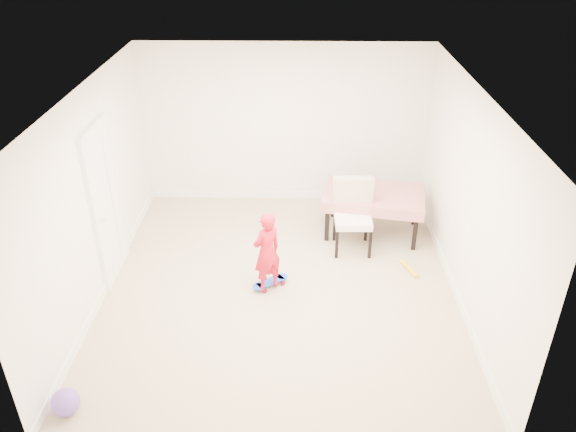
{
  "coord_description": "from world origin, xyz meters",
  "views": [
    {
      "loc": [
        0.22,
        -5.92,
        4.43
      ],
      "look_at": [
        0.1,
        0.2,
        0.95
      ],
      "focal_mm": 35.0,
      "sensor_mm": 36.0,
      "label": 1
    }
  ],
  "objects_px": {
    "skateboard": "(270,283)",
    "child": "(267,254)",
    "dining_table": "(372,212)",
    "balloon": "(65,402)",
    "dining_chair": "(353,217)"
  },
  "relations": [
    {
      "from": "dining_chair",
      "to": "balloon",
      "type": "xyz_separation_m",
      "value": [
        -3.03,
        -3.03,
        -0.38
      ]
    },
    {
      "from": "dining_table",
      "to": "dining_chair",
      "type": "distance_m",
      "value": 0.62
    },
    {
      "from": "dining_table",
      "to": "dining_chair",
      "type": "height_order",
      "value": "dining_chair"
    },
    {
      "from": "dining_table",
      "to": "skateboard",
      "type": "distance_m",
      "value": 2.05
    },
    {
      "from": "dining_chair",
      "to": "skateboard",
      "type": "xyz_separation_m",
      "value": [
        -1.13,
        -0.92,
        -0.48
      ]
    },
    {
      "from": "dining_chair",
      "to": "child",
      "type": "relative_size",
      "value": 0.95
    },
    {
      "from": "dining_chair",
      "to": "balloon",
      "type": "distance_m",
      "value": 4.31
    },
    {
      "from": "skateboard",
      "to": "child",
      "type": "distance_m",
      "value": 0.51
    },
    {
      "from": "child",
      "to": "balloon",
      "type": "distance_m",
      "value": 2.8
    },
    {
      "from": "dining_chair",
      "to": "skateboard",
      "type": "relative_size",
      "value": 1.99
    },
    {
      "from": "skateboard",
      "to": "child",
      "type": "relative_size",
      "value": 0.48
    },
    {
      "from": "dining_table",
      "to": "balloon",
      "type": "distance_m",
      "value": 4.88
    },
    {
      "from": "dining_chair",
      "to": "skateboard",
      "type": "bearing_deg",
      "value": -141.65
    },
    {
      "from": "skateboard",
      "to": "balloon",
      "type": "relative_size",
      "value": 1.86
    },
    {
      "from": "dining_table",
      "to": "balloon",
      "type": "bearing_deg",
      "value": -123.59
    }
  ]
}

